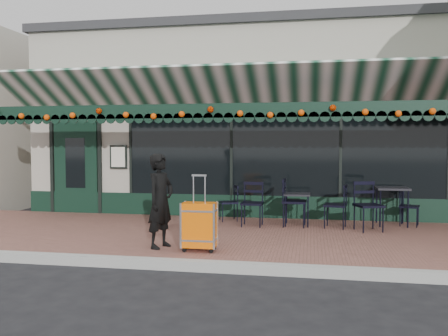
% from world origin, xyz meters
% --- Properties ---
extents(ground, '(80.00, 80.00, 0.00)m').
position_xyz_m(ground, '(0.00, 0.00, 0.00)').
color(ground, black).
rests_on(ground, ground).
extents(sidewalk, '(18.00, 4.00, 0.15)m').
position_xyz_m(sidewalk, '(0.00, 2.00, 0.07)').
color(sidewalk, brown).
rests_on(sidewalk, ground).
extents(curb, '(18.00, 0.16, 0.15)m').
position_xyz_m(curb, '(0.00, -0.08, 0.07)').
color(curb, '#9E9E99').
rests_on(curb, ground).
extents(restaurant_building, '(12.00, 9.60, 4.50)m').
position_xyz_m(restaurant_building, '(0.00, 7.84, 2.27)').
color(restaurant_building, '#A49D8E').
rests_on(restaurant_building, ground).
extents(woman, '(0.52, 0.64, 1.51)m').
position_xyz_m(woman, '(-1.59, 0.64, 0.90)').
color(woman, black).
rests_on(woman, sidewalk).
extents(suitcase, '(0.52, 0.30, 1.18)m').
position_xyz_m(suitcase, '(-0.92, 0.50, 0.55)').
color(suitcase, '#EE6307').
rests_on(suitcase, sidewalk).
extents(cafe_table_a, '(0.63, 0.63, 0.78)m').
position_xyz_m(cafe_table_a, '(2.40, 3.48, 0.85)').
color(cafe_table_a, black).
rests_on(cafe_table_a, sidewalk).
extents(cafe_table_b, '(0.53, 0.53, 0.65)m').
position_xyz_m(cafe_table_b, '(0.50, 3.13, 0.74)').
color(cafe_table_b, black).
rests_on(cafe_table_b, sidewalk).
extents(chair_a_left, '(0.51, 0.51, 0.88)m').
position_xyz_m(chair_a_left, '(1.25, 2.97, 0.59)').
color(chair_a_left, black).
rests_on(chair_a_left, sidewalk).
extents(chair_a_right, '(0.48, 0.48, 0.77)m').
position_xyz_m(chair_a_right, '(2.74, 3.46, 0.54)').
color(chair_a_right, black).
rests_on(chair_a_right, sidewalk).
extents(chair_a_front, '(0.61, 0.61, 0.95)m').
position_xyz_m(chair_a_front, '(1.86, 2.73, 0.63)').
color(chair_a_front, black).
rests_on(chair_a_front, sidewalk).
extents(chair_b_left, '(0.50, 0.50, 0.78)m').
position_xyz_m(chair_b_left, '(-0.98, 3.44, 0.54)').
color(chair_b_left, black).
rests_on(chair_b_left, sidewalk).
extents(chair_b_right, '(0.51, 0.51, 0.98)m').
position_xyz_m(chair_b_right, '(0.45, 2.99, 0.64)').
color(chair_b_right, black).
rests_on(chair_b_right, sidewalk).
extents(chair_b_front, '(0.46, 0.46, 0.90)m').
position_xyz_m(chair_b_front, '(-0.39, 2.86, 0.60)').
color(chair_b_front, black).
rests_on(chair_b_front, sidewalk).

